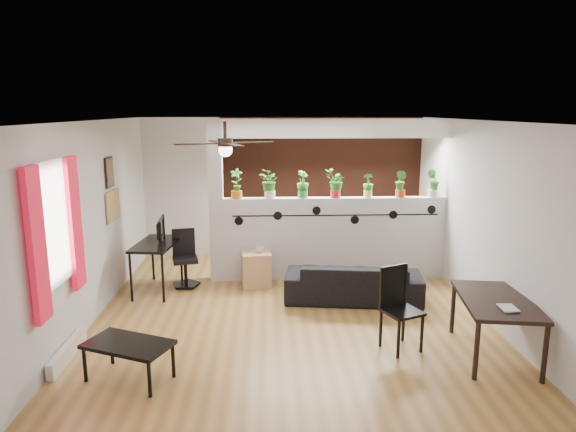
{
  "coord_description": "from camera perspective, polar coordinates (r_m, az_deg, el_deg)",
  "views": [
    {
      "loc": [
        -0.3,
        -6.59,
        2.74
      ],
      "look_at": [
        0.0,
        0.6,
        1.24
      ],
      "focal_mm": 32.0,
      "sensor_mm": 36.0,
      "label": 1
    }
  ],
  "objects": [
    {
      "name": "room_shell",
      "position": [
        6.76,
        0.21,
        -0.56
      ],
      "size": [
        6.3,
        7.1,
        2.9
      ],
      "color": "olive",
      "rests_on": "ground"
    },
    {
      "name": "partition_wall",
      "position": [
        8.42,
        5.19,
        -2.48
      ],
      "size": [
        3.6,
        0.18,
        1.35
      ],
      "primitive_type": "cube",
      "color": "#BCBCC1",
      "rests_on": "ground"
    },
    {
      "name": "ceiling_header",
      "position": [
        8.17,
        5.42,
        9.67
      ],
      "size": [
        3.6,
        0.18,
        0.3
      ],
      "primitive_type": "cube",
      "color": "white",
      "rests_on": "room_shell"
    },
    {
      "name": "pier_column",
      "position": [
        8.26,
        -7.98,
        1.6
      ],
      "size": [
        0.22,
        0.2,
        2.6
      ],
      "primitive_type": "cube",
      "color": "#BCBCC1",
      "rests_on": "ground"
    },
    {
      "name": "brick_panel",
      "position": [
        9.73,
        4.13,
        3.22
      ],
      "size": [
        3.9,
        0.05,
        2.6
      ],
      "primitive_type": "cube",
      "color": "brown",
      "rests_on": "ground"
    },
    {
      "name": "vine_decal",
      "position": [
        8.24,
        5.33,
        0.09
      ],
      "size": [
        3.31,
        0.01,
        0.3
      ],
      "color": "black",
      "rests_on": "partition_wall"
    },
    {
      "name": "window_assembly",
      "position": [
        5.97,
        -24.52,
        -1.23
      ],
      "size": [
        0.09,
        1.3,
        1.55
      ],
      "color": "white",
      "rests_on": "room_shell"
    },
    {
      "name": "baseboard_heater",
      "position": [
        6.41,
        -23.28,
        -13.68
      ],
      "size": [
        0.08,
        1.0,
        0.18
      ],
      "primitive_type": "cube",
      "color": "silver",
      "rests_on": "ground"
    },
    {
      "name": "corkboard",
      "position": [
        8.0,
        -18.88,
        1.11
      ],
      "size": [
        0.03,
        0.6,
        0.45
      ],
      "primitive_type": "cube",
      "color": "#A3854F",
      "rests_on": "room_shell"
    },
    {
      "name": "framed_art",
      "position": [
        7.88,
        -19.23,
        4.62
      ],
      "size": [
        0.03,
        0.34,
        0.44
      ],
      "color": "#8C7259",
      "rests_on": "room_shell"
    },
    {
      "name": "ceiling_fan",
      "position": [
        6.33,
        -6.98,
        7.81
      ],
      "size": [
        1.19,
        1.19,
        0.43
      ],
      "color": "black",
      "rests_on": "room_shell"
    },
    {
      "name": "potted_plant_0",
      "position": [
        8.19,
        -5.74,
        3.7
      ],
      "size": [
        0.26,
        0.22,
        0.48
      ],
      "color": "#D26418",
      "rests_on": "partition_wall"
    },
    {
      "name": "potted_plant_1",
      "position": [
        8.17,
        -2.04,
        3.71
      ],
      "size": [
        0.31,
        0.31,
        0.47
      ],
      "color": "white",
      "rests_on": "partition_wall"
    },
    {
      "name": "potted_plant_2",
      "position": [
        8.2,
        1.65,
        3.62
      ],
      "size": [
        0.28,
        0.29,
        0.44
      ],
      "color": "#3C8C33",
      "rests_on": "partition_wall"
    },
    {
      "name": "potted_plant_3",
      "position": [
        8.25,
        5.31,
        3.69
      ],
      "size": [
        0.3,
        0.29,
        0.45
      ],
      "color": "red",
      "rests_on": "partition_wall"
    },
    {
      "name": "potted_plant_4",
      "position": [
        8.34,
        8.9,
        3.46
      ],
      "size": [
        0.2,
        0.16,
        0.39
      ],
      "color": "#EBDF53",
      "rests_on": "partition_wall"
    },
    {
      "name": "potted_plant_5",
      "position": [
        8.45,
        12.41,
        3.61
      ],
      "size": [
        0.28,
        0.29,
        0.44
      ],
      "color": "red",
      "rests_on": "partition_wall"
    },
    {
      "name": "potted_plant_6",
      "position": [
        8.6,
        15.82,
        3.61
      ],
      "size": [
        0.29,
        0.26,
        0.45
      ],
      "color": "silver",
      "rests_on": "partition_wall"
    },
    {
      "name": "sofa",
      "position": [
        7.61,
        7.24,
        -7.27
      ],
      "size": [
        1.95,
        0.97,
        0.55
      ],
      "primitive_type": "imported",
      "rotation": [
        0.0,
        0.0,
        3.01
      ],
      "color": "black",
      "rests_on": "ground"
    },
    {
      "name": "cube_shelf",
      "position": [
        8.14,
        -3.51,
        -5.92
      ],
      "size": [
        0.48,
        0.44,
        0.54
      ],
      "primitive_type": "cube",
      "rotation": [
        0.0,
        0.0,
        0.1
      ],
      "color": "tan",
      "rests_on": "ground"
    },
    {
      "name": "cup",
      "position": [
        8.05,
        -3.18,
        -3.73
      ],
      "size": [
        0.14,
        0.14,
        0.1
      ],
      "primitive_type": "imported",
      "rotation": [
        0.0,
        0.0,
        0.07
      ],
      "color": "gray",
      "rests_on": "cube_shelf"
    },
    {
      "name": "computer_desk",
      "position": [
        8.06,
        -14.41,
        -3.37
      ],
      "size": [
        0.66,
        1.11,
        0.76
      ],
      "color": "black",
      "rests_on": "ground"
    },
    {
      "name": "monitor",
      "position": [
        8.16,
        -14.26,
        -1.94
      ],
      "size": [
        0.34,
        0.09,
        0.19
      ],
      "primitive_type": "imported",
      "rotation": [
        0.0,
        0.0,
        1.67
      ],
      "color": "black",
      "rests_on": "computer_desk"
    },
    {
      "name": "office_chair",
      "position": [
        8.25,
        -11.38,
        -5.02
      ],
      "size": [
        0.46,
        0.46,
        0.88
      ],
      "color": "black",
      "rests_on": "ground"
    },
    {
      "name": "dining_table",
      "position": [
        6.25,
        22.15,
        -9.13
      ],
      "size": [
        0.93,
        1.34,
        0.68
      ],
      "color": "black",
      "rests_on": "ground"
    },
    {
      "name": "book",
      "position": [
        5.93,
        22.51,
        -9.44
      ],
      "size": [
        0.18,
        0.23,
        0.02
      ],
      "primitive_type": "imported",
      "rotation": [
        0.0,
        0.0,
        -0.04
      ],
      "color": "gray",
      "rests_on": "dining_table"
    },
    {
      "name": "folding_chair",
      "position": [
        6.15,
        12.06,
        -9.13
      ],
      "size": [
        0.52,
        0.52,
        0.97
      ],
      "color": "black",
      "rests_on": "ground"
    },
    {
      "name": "coffee_table",
      "position": [
        5.65,
        -17.33,
        -13.68
      ],
      "size": [
        0.99,
        0.8,
        0.41
      ],
      "color": "black",
      "rests_on": "ground"
    }
  ]
}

